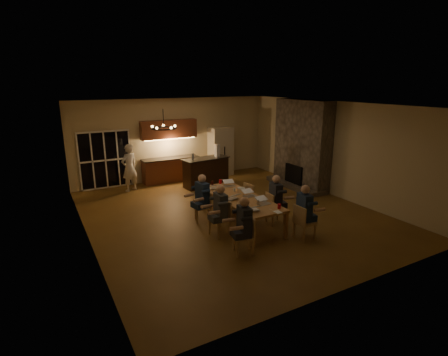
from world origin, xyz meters
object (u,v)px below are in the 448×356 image
dining_table (240,210)px  bar_blender (217,150)px  chair_left_far (203,207)px  person_left_near (244,226)px  plate_far (241,188)px  bar_island (206,172)px  mug_front (247,200)px  person_right_mid (275,199)px  bar_bottle (193,157)px  person_left_mid (221,211)px  person_left_far (202,198)px  chair_right_near (305,222)px  laptop_b (264,200)px  redcup_far (220,182)px  plate_near (262,200)px  can_cola (212,183)px  can_silver (258,203)px  laptop_f (230,183)px  laptop_d (250,192)px  refrigerator (221,151)px  chair_right_far (253,197)px  chair_left_mid (219,219)px  chair_left_near (244,236)px  laptop_a (252,206)px  laptop_c (232,195)px  chandelier (164,128)px  chair_right_mid (276,208)px  standing_person (129,168)px  mug_mid (235,190)px  redcup_mid (219,193)px  redcup_near (279,206)px

dining_table → bar_blender: bar_blender is taller
chair_left_far → bar_blender: bearing=162.8°
person_left_near → plate_far: bearing=159.5°
plate_far → bar_blender: 3.16m
bar_island → mug_front: size_ratio=17.72×
person_right_mid → bar_bottle: bearing=20.1°
person_left_mid → person_left_far: 1.10m
bar_island → chair_right_near: bar_island is taller
person_left_mid → mug_front: (0.85, 0.13, 0.11)m
person_left_far → laptop_b: 1.76m
redcup_far → plate_near: bearing=-82.8°
can_cola → plate_near: size_ratio=0.44×
chair_right_near → can_silver: 1.26m
person_left_far → laptop_f: person_left_far is taller
laptop_d → bar_bottle: (-0.10, 3.64, 0.34)m
refrigerator → plate_far: (-1.56, -4.21, -0.24)m
chair_right_far → person_right_mid: person_right_mid is taller
person_left_near → plate_near: (1.28, 1.14, 0.07)m
person_left_far → chair_left_mid: bearing=-8.2°
chair_left_near → laptop_a: size_ratio=2.78×
laptop_c → bar_blender: size_ratio=0.68×
chandelier → mug_front: (1.99, -0.58, -1.95)m
person_left_far → laptop_a: 1.68m
chair_right_mid → redcup_far: bearing=26.0°
chair_left_near → laptop_b: size_ratio=2.78×
chair_right_far → laptop_d: 0.97m
chair_right_near → redcup_far: 3.20m
chair_left_near → chair_right_far: 2.80m
person_left_far → person_right_mid: bearing=50.9°
standing_person → mug_mid: (2.06, -3.90, -0.05)m
chair_left_far → redcup_far: 1.39m
redcup_far → redcup_mid: bearing=-119.8°
person_left_far → plate_far: person_left_far is taller
mug_front → redcup_near: (0.45, -0.82, 0.01)m
person_left_mid → plate_far: person_left_mid is taller
person_left_mid → person_left_far: same height
chair_right_mid → mug_front: (-0.89, 0.10, 0.36)m
bar_island → dining_table: bearing=-108.7°
laptop_a → plate_far: size_ratio=1.37×
mug_mid → redcup_far: bearing=89.3°
laptop_f → redcup_mid: size_ratio=2.67×
refrigerator → bar_bottle: size_ratio=8.33×
chair_right_mid → laptop_f: (-0.58, 1.56, 0.42)m
person_left_far → redcup_far: bearing=121.8°
bar_island → chair_left_mid: size_ratio=1.99×
laptop_d → mug_front: 0.49m
laptop_c → redcup_far: bearing=-126.8°
dining_table → chandelier: bearing=175.2°
chandelier → mug_front: chandelier is taller
person_right_mid → laptop_f: (-0.59, 1.52, 0.17)m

